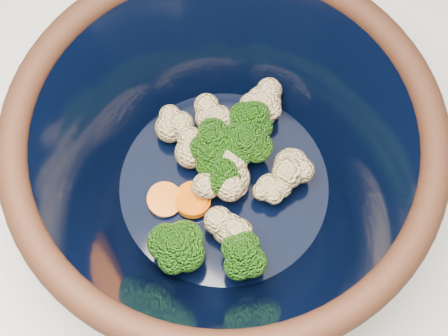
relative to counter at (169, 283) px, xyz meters
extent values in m
plane|color=#9E7A54|center=(0.00, 0.00, -0.45)|extent=(3.00, 3.00, 0.00)
cube|color=white|center=(0.00, 0.00, 0.00)|extent=(1.20, 1.20, 0.90)
cylinder|color=black|center=(0.09, 0.02, 0.46)|extent=(0.20, 0.20, 0.01)
torus|color=black|center=(0.09, 0.02, 0.59)|extent=(0.34, 0.34, 0.02)
cylinder|color=black|center=(0.09, 0.02, 0.48)|extent=(0.19, 0.19, 0.00)
cylinder|color=#608442|center=(0.07, 0.03, 0.49)|extent=(0.01, 0.01, 0.02)
ellipsoid|color=#316C14|center=(0.07, 0.03, 0.51)|extent=(0.04, 0.04, 0.03)
cylinder|color=#608442|center=(0.07, 0.04, 0.49)|extent=(0.01, 0.01, 0.02)
ellipsoid|color=#316C14|center=(0.07, 0.04, 0.51)|extent=(0.04, 0.04, 0.03)
cylinder|color=#608442|center=(0.09, 0.08, 0.49)|extent=(0.01, 0.01, 0.02)
ellipsoid|color=#316C14|center=(0.09, 0.08, 0.52)|extent=(0.04, 0.04, 0.03)
cylinder|color=#608442|center=(0.09, 0.06, 0.49)|extent=(0.01, 0.01, 0.02)
ellipsoid|color=#316C14|center=(0.09, 0.06, 0.52)|extent=(0.04, 0.04, 0.04)
cylinder|color=#608442|center=(0.09, 0.02, 0.49)|extent=(0.01, 0.01, 0.02)
ellipsoid|color=#316C14|center=(0.09, 0.02, 0.51)|extent=(0.04, 0.04, 0.03)
cylinder|color=#608442|center=(0.09, -0.06, 0.49)|extent=(0.01, 0.01, 0.02)
ellipsoid|color=#316C14|center=(0.09, -0.06, 0.52)|extent=(0.04, 0.04, 0.04)
cylinder|color=#608442|center=(0.14, -0.03, 0.49)|extent=(0.01, 0.01, 0.02)
ellipsoid|color=#316C14|center=(0.14, -0.03, 0.51)|extent=(0.04, 0.04, 0.03)
sphere|color=beige|center=(0.09, 0.10, 0.50)|extent=(0.03, 0.03, 0.03)
sphere|color=beige|center=(0.05, 0.03, 0.50)|extent=(0.03, 0.03, 0.03)
sphere|color=beige|center=(0.08, 0.02, 0.50)|extent=(0.03, 0.03, 0.03)
sphere|color=beige|center=(0.06, 0.05, 0.50)|extent=(0.03, 0.03, 0.03)
sphere|color=beige|center=(0.12, -0.02, 0.50)|extent=(0.03, 0.03, 0.03)
sphere|color=beige|center=(0.13, 0.03, 0.50)|extent=(0.03, 0.03, 0.03)
sphere|color=beige|center=(0.14, 0.06, 0.50)|extent=(0.03, 0.03, 0.03)
sphere|color=beige|center=(0.05, 0.07, 0.50)|extent=(0.03, 0.03, 0.03)
sphere|color=beige|center=(0.02, 0.04, 0.50)|extent=(0.03, 0.03, 0.03)
sphere|color=beige|center=(0.10, 0.02, 0.50)|extent=(0.03, 0.03, 0.03)
sphere|color=beige|center=(0.09, 0.10, 0.50)|extent=(0.03, 0.03, 0.03)
cylinder|color=orange|center=(0.07, -0.01, 0.49)|extent=(0.03, 0.03, 0.01)
cylinder|color=orange|center=(0.10, 0.02, 0.49)|extent=(0.03, 0.03, 0.01)
cylinder|color=orange|center=(0.08, -0.01, 0.49)|extent=(0.03, 0.03, 0.01)
cylinder|color=orange|center=(0.05, -0.02, 0.49)|extent=(0.03, 0.03, 0.01)
camera|label=1|loc=(0.20, -0.16, 1.00)|focal=50.00mm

